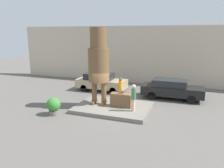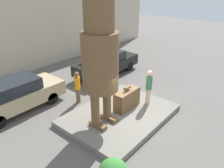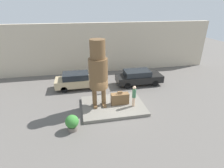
# 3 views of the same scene
# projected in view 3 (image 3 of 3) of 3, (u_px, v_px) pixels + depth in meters

# --- Properties ---
(ground_plane) EXTENTS (60.00, 60.00, 0.00)m
(ground_plane) POSITION_uv_depth(u_px,v_px,m) (113.00, 107.00, 14.22)
(ground_plane) COLOR #605B56
(pedestal) EXTENTS (4.95, 3.67, 0.25)m
(pedestal) POSITION_uv_depth(u_px,v_px,m) (113.00, 106.00, 14.17)
(pedestal) COLOR slate
(pedestal) RESTS_ON ground_plane
(building_backdrop) EXTENTS (28.00, 0.60, 5.78)m
(building_backdrop) POSITION_uv_depth(u_px,v_px,m) (98.00, 48.00, 20.77)
(building_backdrop) COLOR beige
(building_backdrop) RESTS_ON ground_plane
(statue_figure) EXTENTS (1.41, 1.41, 5.22)m
(statue_figure) POSITION_uv_depth(u_px,v_px,m) (98.00, 69.00, 12.78)
(statue_figure) COLOR brown
(statue_figure) RESTS_ON pedestal
(giant_suitcase) EXTENTS (1.43, 0.53, 1.13)m
(giant_suitcase) POSITION_uv_depth(u_px,v_px,m) (120.00, 99.00, 14.06)
(giant_suitcase) COLOR brown
(giant_suitcase) RESTS_ON pedestal
(tourist) EXTENTS (0.30, 0.30, 1.74)m
(tourist) POSITION_uv_depth(u_px,v_px,m) (134.00, 95.00, 13.53)
(tourist) COLOR beige
(tourist) RESTS_ON pedestal
(parked_car_tan) EXTENTS (4.43, 1.80, 1.59)m
(parked_car_tan) POSITION_uv_depth(u_px,v_px,m) (78.00, 80.00, 17.18)
(parked_car_tan) COLOR tan
(parked_car_tan) RESTS_ON ground_plane
(parked_car_black) EXTENTS (4.71, 1.82, 1.54)m
(parked_car_black) POSITION_uv_depth(u_px,v_px,m) (139.00, 77.00, 17.99)
(parked_car_black) COLOR black
(parked_car_black) RESTS_ON ground_plane
(planter_pot) EXTENTS (0.88, 0.88, 1.13)m
(planter_pot) POSITION_uv_depth(u_px,v_px,m) (72.00, 123.00, 11.39)
(planter_pot) COLOR #70665B
(planter_pot) RESTS_ON ground_plane
(worker_hivis) EXTENTS (0.29, 0.29, 1.70)m
(worker_hivis) POSITION_uv_depth(u_px,v_px,m) (104.00, 84.00, 16.03)
(worker_hivis) COLOR brown
(worker_hivis) RESTS_ON ground_plane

